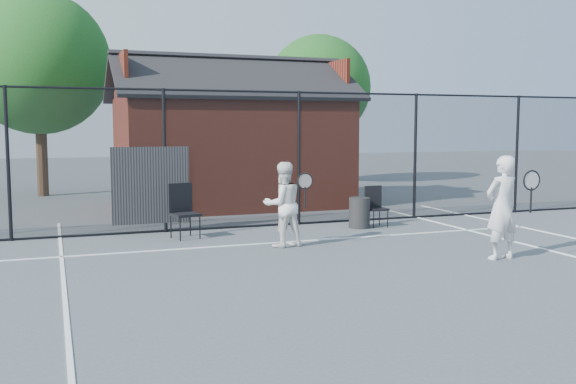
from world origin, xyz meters
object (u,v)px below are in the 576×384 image
object	(u,v)px
player_back	(283,204)
chair_right	(377,207)
player_front	(502,207)
clubhouse	(231,148)
chair_left	(185,212)
waste_bin	(359,213)

from	to	relation	value
player_back	chair_right	distance (m)	3.13
player_back	player_front	bearing A→B (deg)	-37.41
clubhouse	player_front	xyz separation A→B (m)	(2.31, -8.71, -0.73)
clubhouse	player_front	distance (m)	9.04
chair_left	waste_bin	xyz separation A→B (m)	(3.84, 0.00, -0.20)
chair_right	clubhouse	bearing A→B (deg)	110.16
player_back	chair_left	bearing A→B (deg)	135.98
player_back	clubhouse	bearing A→B (deg)	83.40
clubhouse	player_front	world-z (taller)	clubhouse
chair_left	waste_bin	world-z (taller)	chair_left
clubhouse	chair_right	size ratio (longest dim) A/B	7.38
chair_left	clubhouse	bearing A→B (deg)	50.53
player_back	waste_bin	distance (m)	2.78
player_back	waste_bin	xyz separation A→B (m)	(2.31, 1.48, -0.45)
player_front	clubhouse	bearing A→B (deg)	104.85
player_back	chair_left	xyz separation A→B (m)	(-1.53, 1.48, -0.25)
waste_bin	chair_right	bearing A→B (deg)	0.00
player_front	chair_left	bearing A→B (deg)	140.24
chair_right	waste_bin	bearing A→B (deg)	177.97
clubhouse	player_back	bearing A→B (deg)	-96.60
player_front	player_back	size ratio (longest dim) A/B	1.11
clubhouse	chair_right	xyz separation A→B (m)	(2.00, -4.90, -1.17)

